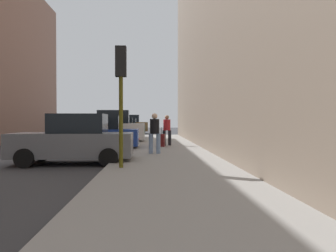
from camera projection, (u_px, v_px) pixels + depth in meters
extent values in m
plane|color=#38383A|center=(11.00, 161.00, 12.52)|extent=(120.00, 120.00, 0.00)
cube|color=gray|center=(167.00, 158.00, 12.81)|extent=(4.00, 40.00, 0.15)
cube|color=slate|center=(73.00, 145.00, 11.67)|extent=(4.23, 1.90, 0.84)
cube|color=black|center=(79.00, 124.00, 11.67)|extent=(1.91, 1.59, 0.70)
cylinder|color=black|center=(42.00, 153.00, 12.51)|extent=(0.64, 0.23, 0.64)
cylinder|color=black|center=(24.00, 158.00, 10.67)|extent=(0.64, 0.23, 0.64)
cylinder|color=black|center=(114.00, 152.00, 12.68)|extent=(0.64, 0.23, 0.64)
cylinder|color=black|center=(109.00, 158.00, 10.84)|extent=(0.64, 0.23, 0.64)
cube|color=navy|center=(98.00, 137.00, 16.90)|extent=(4.21, 1.86, 0.84)
cube|color=black|center=(101.00, 123.00, 16.89)|extent=(1.90, 1.57, 0.70)
cylinder|color=black|center=(75.00, 143.00, 17.75)|extent=(0.64, 0.22, 0.64)
cylinder|color=black|center=(66.00, 146.00, 15.91)|extent=(0.64, 0.22, 0.64)
cylinder|color=black|center=(125.00, 143.00, 17.89)|extent=(0.64, 0.22, 0.64)
cylinder|color=black|center=(123.00, 146.00, 16.06)|extent=(0.64, 0.22, 0.64)
cube|color=silver|center=(111.00, 131.00, 22.27)|extent=(4.66, 1.99, 1.10)
cube|color=black|center=(114.00, 117.00, 22.27)|extent=(2.12, 1.63, 0.90)
cylinder|color=black|center=(91.00, 138.00, 23.07)|extent=(0.65, 0.24, 0.64)
cylinder|color=black|center=(86.00, 140.00, 21.24)|extent=(0.65, 0.24, 0.64)
cylinder|color=black|center=(133.00, 138.00, 23.32)|extent=(0.65, 0.24, 0.64)
cylinder|color=black|center=(132.00, 139.00, 21.48)|extent=(0.65, 0.24, 0.64)
cube|color=#B7BABF|center=(119.00, 131.00, 27.70)|extent=(4.26, 1.99, 0.84)
cube|color=black|center=(121.00, 122.00, 27.70)|extent=(1.94, 1.63, 0.70)
cylinder|color=black|center=(104.00, 135.00, 28.50)|extent=(0.65, 0.24, 0.64)
cylinder|color=black|center=(101.00, 136.00, 26.67)|extent=(0.65, 0.24, 0.64)
cylinder|color=black|center=(135.00, 135.00, 28.73)|extent=(0.65, 0.24, 0.64)
cylinder|color=black|center=(135.00, 136.00, 26.90)|extent=(0.65, 0.24, 0.64)
cube|color=#193828|center=(125.00, 129.00, 33.56)|extent=(4.22, 1.89, 0.84)
cube|color=black|center=(127.00, 122.00, 33.56)|extent=(1.91, 1.58, 0.70)
cylinder|color=black|center=(112.00, 132.00, 34.40)|extent=(0.64, 0.23, 0.64)
cylinder|color=black|center=(110.00, 133.00, 32.57)|extent=(0.64, 0.23, 0.64)
cylinder|color=black|center=(138.00, 132.00, 34.57)|extent=(0.64, 0.23, 0.64)
cylinder|color=black|center=(138.00, 133.00, 32.73)|extent=(0.64, 0.23, 0.64)
cube|color=brown|center=(129.00, 127.00, 39.58)|extent=(4.62, 1.89, 1.10)
cube|color=black|center=(130.00, 119.00, 39.57)|extent=(2.09, 1.58, 0.90)
cylinder|color=black|center=(117.00, 131.00, 40.42)|extent=(0.64, 0.23, 0.64)
cylinder|color=black|center=(116.00, 131.00, 38.58)|extent=(0.64, 0.23, 0.64)
cylinder|color=black|center=(141.00, 131.00, 40.59)|extent=(0.64, 0.23, 0.64)
cylinder|color=black|center=(141.00, 131.00, 38.76)|extent=(0.64, 0.23, 0.64)
cylinder|color=red|center=(136.00, 139.00, 19.57)|extent=(0.22, 0.22, 0.55)
sphere|color=red|center=(136.00, 134.00, 19.56)|extent=(0.20, 0.20, 0.20)
cylinder|color=red|center=(133.00, 139.00, 19.56)|extent=(0.10, 0.09, 0.09)
cylinder|color=red|center=(139.00, 139.00, 19.57)|extent=(0.10, 0.09, 0.09)
cylinder|color=#514C0F|center=(121.00, 107.00, 9.70)|extent=(0.12, 0.12, 3.60)
cube|color=black|center=(121.00, 62.00, 9.68)|extent=(0.32, 0.24, 0.90)
sphere|color=red|center=(121.00, 53.00, 9.81)|extent=(0.14, 0.14, 0.14)
sphere|color=yellow|center=(121.00, 62.00, 9.81)|extent=(0.14, 0.14, 0.14)
sphere|color=green|center=(121.00, 72.00, 9.82)|extent=(0.14, 0.14, 0.14)
cylinder|color=black|center=(170.00, 138.00, 18.50)|extent=(0.22, 0.22, 0.85)
cylinder|color=black|center=(164.00, 138.00, 18.56)|extent=(0.22, 0.22, 0.85)
cylinder|color=#A51E23|center=(167.00, 125.00, 18.52)|extent=(0.49, 0.49, 0.62)
sphere|color=#997051|center=(167.00, 117.00, 18.51)|extent=(0.24, 0.24, 0.24)
cylinder|color=#728CB2|center=(151.00, 143.00, 13.93)|extent=(0.20, 0.20, 0.85)
cylinder|color=#728CB2|center=(158.00, 144.00, 13.91)|extent=(0.20, 0.20, 0.85)
cylinder|color=black|center=(155.00, 126.00, 13.91)|extent=(0.44, 0.44, 0.62)
sphere|color=beige|center=(155.00, 116.00, 13.90)|extent=(0.24, 0.24, 0.24)
cube|color=#591414|center=(161.00, 140.00, 17.73)|extent=(0.44, 0.61, 0.68)
cylinder|color=#333333|center=(161.00, 131.00, 17.72)|extent=(0.02, 0.02, 0.36)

